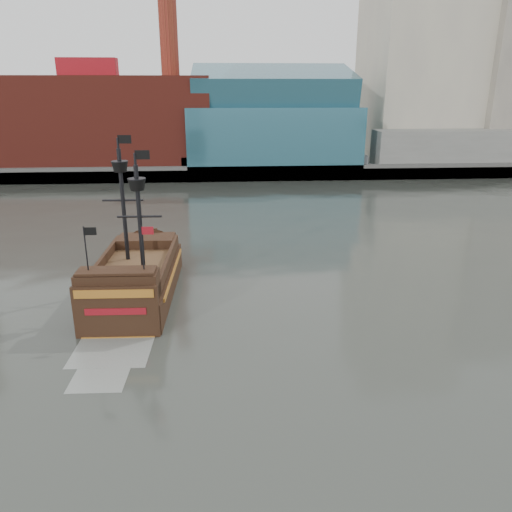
{
  "coord_description": "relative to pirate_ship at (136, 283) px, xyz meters",
  "views": [
    {
      "loc": [
        0.61,
        -22.0,
        15.42
      ],
      "look_at": [
        2.96,
        11.3,
        4.0
      ],
      "focal_mm": 35.0,
      "sensor_mm": 36.0,
      "label": 1
    }
  ],
  "objects": [
    {
      "name": "skyline",
      "position": [
        11.26,
        70.7,
        23.38
      ],
      "size": [
        149.0,
        45.0,
        62.0
      ],
      "color": "#786348",
      "rests_on": "promenade_far"
    },
    {
      "name": "promenade_far",
      "position": [
        6.06,
        78.14,
        -0.17
      ],
      "size": [
        220.0,
        60.0,
        2.0
      ],
      "primitive_type": "cube",
      "color": "slate",
      "rests_on": "ground"
    },
    {
      "name": "ground",
      "position": [
        6.06,
        -13.86,
        -1.17
      ],
      "size": [
        400.0,
        400.0,
        0.0
      ],
      "primitive_type": "plane",
      "color": "#292B26",
      "rests_on": "ground"
    },
    {
      "name": "seawall",
      "position": [
        6.06,
        48.64,
        0.13
      ],
      "size": [
        220.0,
        1.0,
        2.6
      ],
      "primitive_type": "cube",
      "color": "#4C4C49",
      "rests_on": "ground"
    },
    {
      "name": "pirate_ship",
      "position": [
        0.0,
        0.0,
        0.0
      ],
      "size": [
        5.91,
        17.37,
        12.9
      ],
      "rotation": [
        0.0,
        0.0,
        -0.03
      ],
      "color": "black",
      "rests_on": "ground"
    }
  ]
}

